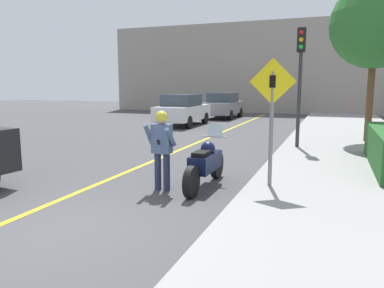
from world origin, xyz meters
TOP-DOWN VIEW (x-y plane):
  - ground_plane at (0.00, 0.00)m, footprint 80.00×80.00m
  - sidewalk_curb at (4.80, 4.00)m, footprint 4.40×44.00m
  - road_center_line at (-0.60, 6.00)m, footprint 0.12×36.00m
  - building_backdrop at (0.00, 26.00)m, footprint 28.00×1.20m
  - motorcycle at (1.70, 3.30)m, footprint 0.62×2.33m
  - person_biker at (0.94, 2.74)m, footprint 0.59×0.46m
  - crossing_sign at (3.06, 3.34)m, footprint 0.91×0.08m
  - traffic_light at (3.13, 8.55)m, footprint 0.26×0.30m
  - street_tree at (5.41, 10.80)m, footprint 3.09×3.09m
  - parked_car_white at (-3.47, 14.74)m, footprint 1.88×4.20m
  - parked_car_grey at (-2.67, 19.96)m, footprint 1.88×4.20m

SIDE VIEW (x-z plane):
  - ground_plane at x=0.00m, z-range 0.00..0.00m
  - road_center_line at x=-0.60m, z-range 0.00..0.01m
  - sidewalk_curb at x=4.80m, z-range 0.00..0.15m
  - motorcycle at x=1.70m, z-range -0.14..1.16m
  - parked_car_white at x=-3.47m, z-range 0.02..1.70m
  - parked_car_grey at x=-2.67m, z-range 0.02..1.70m
  - person_biker at x=0.94m, z-range 0.18..1.83m
  - crossing_sign at x=3.06m, z-range 0.41..2.95m
  - traffic_light at x=3.13m, z-range 0.89..4.71m
  - building_backdrop at x=0.00m, z-range 0.00..7.08m
  - street_tree at x=5.41m, z-range 1.43..7.11m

